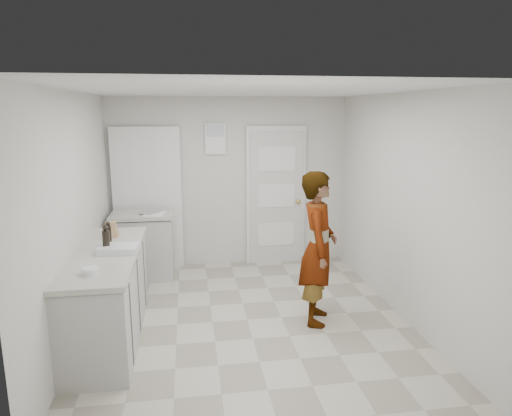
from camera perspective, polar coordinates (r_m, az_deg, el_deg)
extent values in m
plane|color=gray|center=(5.27, -1.11, -13.78)|extent=(4.00, 4.00, 0.00)
plane|color=beige|center=(6.81, -3.35, 3.20)|extent=(3.50, 0.00, 3.50)
plane|color=beige|center=(2.97, 3.89, -8.69)|extent=(3.50, 0.00, 3.50)
plane|color=beige|center=(4.95, -21.67, -1.02)|extent=(0.00, 4.00, 4.00)
plane|color=beige|center=(5.37, 17.69, 0.22)|extent=(0.00, 4.00, 4.00)
plane|color=silver|center=(4.75, -1.24, 14.49)|extent=(4.00, 4.00, 0.00)
cube|color=silver|center=(6.89, 2.54, 1.19)|extent=(0.80, 0.05, 2.00)
cube|color=white|center=(6.91, 2.50, 1.48)|extent=(0.90, 0.04, 2.10)
sphere|color=tan|center=(6.92, 5.30, 0.78)|extent=(0.07, 0.07, 0.07)
cube|color=white|center=(6.70, -5.11, 8.61)|extent=(0.30, 0.02, 0.45)
cube|color=black|center=(6.82, -13.39, 0.94)|extent=(0.90, 0.05, 2.04)
cube|color=white|center=(6.79, -13.41, 0.97)|extent=(0.98, 0.02, 2.10)
cube|color=beige|center=(4.95, -18.00, -10.74)|extent=(0.60, 1.90, 0.86)
cube|color=black|center=(5.11, -17.71, -14.78)|extent=(0.56, 1.86, 0.08)
cube|color=beige|center=(4.79, -18.37, -5.54)|extent=(0.64, 1.96, 0.05)
cube|color=beige|center=(6.56, -13.86, -4.84)|extent=(0.80, 0.55, 0.86)
cube|color=black|center=(6.68, -13.69, -8.04)|extent=(0.75, 0.54, 0.08)
cube|color=beige|center=(6.44, -14.07, -0.84)|extent=(0.84, 0.61, 0.05)
imported|color=silver|center=(5.00, 7.77, -5.00)|extent=(0.57, 0.71, 1.68)
cube|color=#A78253|center=(5.26, -17.66, -2.63)|extent=(0.11, 0.05, 0.18)
cylinder|color=tan|center=(5.33, -17.01, -3.02)|extent=(0.05, 0.05, 0.07)
cylinder|color=black|center=(4.75, -18.23, -3.98)|extent=(0.07, 0.07, 0.22)
sphere|color=black|center=(4.72, -18.35, -2.36)|extent=(0.06, 0.06, 0.06)
cylinder|color=black|center=(4.95, -17.94, -3.36)|extent=(0.06, 0.06, 0.21)
sphere|color=black|center=(4.92, -18.04, -1.89)|extent=(0.05, 0.05, 0.05)
cube|color=silver|center=(4.74, -16.78, -4.89)|extent=(0.40, 0.30, 0.07)
cube|color=white|center=(4.74, -16.77, -4.99)|extent=(0.35, 0.25, 0.05)
cylinder|color=silver|center=(4.20, -20.03, -7.40)|extent=(0.14, 0.14, 0.05)
sphere|color=white|center=(4.19, -20.33, -7.45)|extent=(0.05, 0.05, 0.05)
sphere|color=white|center=(4.21, -19.74, -7.36)|extent=(0.05, 0.05, 0.05)
cube|color=white|center=(6.34, -12.55, -0.69)|extent=(0.30, 0.36, 0.01)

